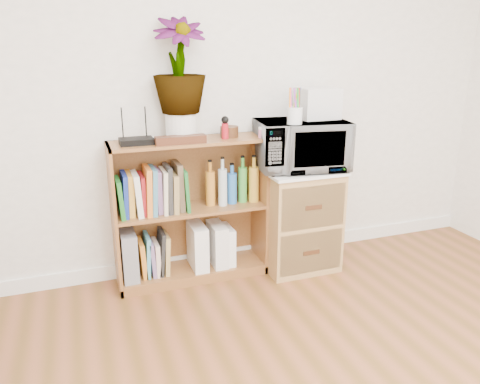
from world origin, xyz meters
name	(u,v)px	position (x,y,z in m)	size (l,w,h in m)	color
skirting_board	(234,254)	(0.00, 2.24, 0.05)	(4.00, 0.02, 0.10)	white
bookshelf	(191,211)	(-0.35, 2.10, 0.47)	(1.00, 0.30, 0.95)	brown
wicker_unit	(297,219)	(0.40, 2.02, 0.35)	(0.50, 0.45, 0.70)	#9E7542
microwave	(301,145)	(0.40, 2.02, 0.88)	(0.59, 0.40, 0.32)	silver
pen_cup	(295,116)	(0.29, 1.91, 1.10)	(0.10, 0.10, 0.11)	white
small_appliance	(317,103)	(0.54, 2.07, 1.15)	(0.26, 0.22, 0.20)	silver
router	(136,141)	(-0.67, 2.08, 0.97)	(0.20, 0.14, 0.04)	black
white_bowl	(160,140)	(-0.53, 2.07, 0.97)	(0.13, 0.13, 0.03)	white
plant_pot	(182,127)	(-0.38, 2.12, 1.03)	(0.20, 0.20, 0.17)	silver
potted_plant	(179,65)	(-0.38, 2.12, 1.40)	(0.32, 0.32, 0.57)	#2E7431
trinket_box	(181,140)	(-0.42, 2.00, 0.97)	(0.31, 0.08, 0.05)	#3D1C10
kokeshi_doll	(225,131)	(-0.12, 2.06, 1.00)	(0.04, 0.04, 0.10)	#A6141E
wooden_bowl	(229,132)	(-0.07, 2.11, 0.98)	(0.12, 0.12, 0.07)	#3A1C10
paint_jars	(266,133)	(0.14, 2.01, 0.98)	(0.10, 0.04, 0.05)	pink
file_box	(129,254)	(-0.77, 2.10, 0.23)	(0.10, 0.26, 0.32)	gray
magazine_holder_left	(198,246)	(-0.31, 2.09, 0.22)	(0.10, 0.25, 0.31)	white
magazine_holder_mid	(217,244)	(-0.17, 2.09, 0.22)	(0.09, 0.23, 0.29)	silver
magazine_holder_right	(226,245)	(-0.11, 2.09, 0.20)	(0.08, 0.21, 0.26)	white
cookbooks	(153,191)	(-0.59, 2.10, 0.64)	(0.44, 0.20, 0.31)	#1D6D24
liquor_bottles	(233,181)	(-0.05, 2.10, 0.65)	(0.36, 0.07, 0.32)	#BC7223
lower_books	(154,255)	(-0.61, 2.10, 0.20)	(0.20, 0.19, 0.29)	orange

